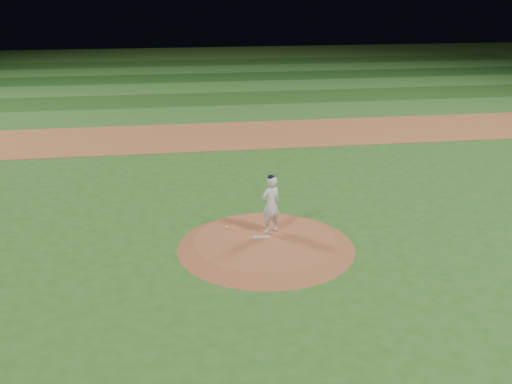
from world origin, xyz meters
TOP-DOWN VIEW (x-y plane):
  - ground at (0.00, 0.00)m, footprint 120.00×120.00m
  - infield_dirt_band at (0.00, 14.00)m, footprint 70.00×6.00m
  - outfield_stripe_0 at (0.00, 19.50)m, footprint 70.00×5.00m
  - outfield_stripe_1 at (0.00, 24.50)m, footprint 70.00×5.00m
  - outfield_stripe_2 at (0.00, 29.50)m, footprint 70.00×5.00m
  - outfield_stripe_3 at (0.00, 34.50)m, footprint 70.00×5.00m
  - outfield_stripe_4 at (0.00, 39.50)m, footprint 70.00×5.00m
  - outfield_stripe_5 at (0.00, 44.50)m, footprint 70.00×5.00m
  - pitchers_mound at (0.00, 0.00)m, footprint 5.50×5.50m
  - pitching_rubber at (-0.11, 0.20)m, footprint 0.53×0.19m
  - rosin_bag at (-1.11, 1.10)m, footprint 0.10×0.10m
  - pitcher_on_mound at (0.25, 0.55)m, footprint 0.80×0.68m

SIDE VIEW (x-z plane):
  - ground at x=0.00m, z-range 0.00..0.00m
  - outfield_stripe_0 at x=0.00m, z-range 0.00..0.02m
  - outfield_stripe_1 at x=0.00m, z-range 0.00..0.02m
  - outfield_stripe_2 at x=0.00m, z-range 0.00..0.02m
  - outfield_stripe_3 at x=0.00m, z-range 0.00..0.02m
  - outfield_stripe_4 at x=0.00m, z-range 0.00..0.02m
  - outfield_stripe_5 at x=0.00m, z-range 0.00..0.02m
  - infield_dirt_band at x=0.00m, z-range 0.00..0.02m
  - pitchers_mound at x=0.00m, z-range 0.00..0.25m
  - pitching_rubber at x=-0.11m, z-range 0.25..0.28m
  - rosin_bag at x=-1.11m, z-range 0.25..0.31m
  - pitcher_on_mound at x=0.25m, z-range 0.23..2.16m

